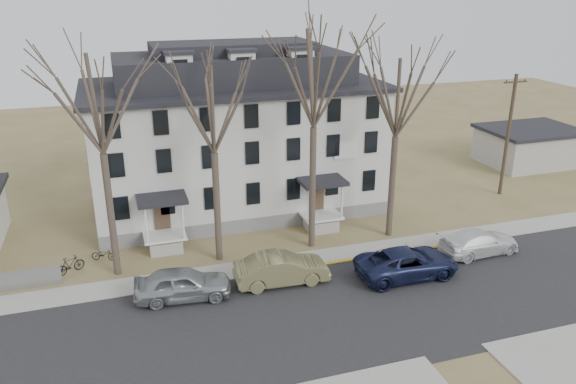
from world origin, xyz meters
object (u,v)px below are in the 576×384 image
object	(u,v)px
tree_mid_right	(398,92)
car_navy	(407,263)
car_tan	(282,270)
bicycle_left	(104,255)
boarding_house	(235,137)
tree_far_left	(97,97)
car_white	(479,243)
car_silver	(183,284)
tree_center	(314,72)
tree_mid_left	(212,104)
utility_pole_far	(508,134)
bicycle_right	(70,266)

from	to	relation	value
tree_mid_right	car_navy	xyz separation A→B (m)	(-1.65, -5.39, -8.77)
car_tan	bicycle_left	bearing A→B (deg)	60.65
boarding_house	tree_mid_right	distance (m)	12.51
bicycle_left	tree_far_left	bearing A→B (deg)	-136.30
car_white	bicycle_left	distance (m)	23.08
tree_far_left	tree_mid_right	distance (m)	17.52
car_white	car_silver	bearing A→B (deg)	86.00
tree_center	car_white	bearing A→B (deg)	-23.75
tree_center	bicycle_left	size ratio (longest dim) A/B	9.62
tree_mid_left	car_navy	xyz separation A→B (m)	(9.85, -5.39, -8.77)
car_white	bicycle_left	bearing A→B (deg)	71.54
boarding_house	car_white	size ratio (longest dim) A/B	3.97
car_tan	car_white	world-z (taller)	car_tan
tree_mid_right	car_silver	bearing A→B (deg)	-164.52
tree_mid_right	bicycle_left	xyz separation A→B (m)	(-18.23, 1.88, -9.20)
car_navy	tree_mid_right	bearing A→B (deg)	-16.50
car_tan	utility_pole_far	bearing A→B (deg)	-66.16
tree_center	car_navy	xyz separation A→B (m)	(3.85, -5.39, -10.26)
utility_pole_far	car_silver	distance (m)	27.75
tree_center	bicycle_left	bearing A→B (deg)	171.61
car_tan	boarding_house	bearing A→B (deg)	1.23
utility_pole_far	tree_far_left	bearing A→B (deg)	-171.90
car_navy	bicycle_left	world-z (taller)	car_navy
utility_pole_far	car_white	size ratio (longest dim) A/B	1.82
tree_far_left	car_silver	xyz separation A→B (m)	(3.28, -3.94, -9.47)
car_navy	bicycle_left	distance (m)	18.12
boarding_house	utility_pole_far	distance (m)	20.88
car_silver	car_white	world-z (taller)	car_silver
bicycle_right	tree_far_left	bearing A→B (deg)	-135.74
tree_mid_right	tree_far_left	bearing A→B (deg)	180.00
tree_far_left	car_white	distance (m)	23.94
utility_pole_far	car_tan	world-z (taller)	utility_pole_far
bicycle_right	car_navy	bearing A→B (deg)	-137.03
car_navy	boarding_house	bearing A→B (deg)	27.33
tree_center	bicycle_left	distance (m)	16.73
utility_pole_far	bicycle_right	xyz separation A→B (m)	(-32.09, -3.39, -4.38)
utility_pole_far	bicycle_left	world-z (taller)	utility_pole_far
tree_far_left	bicycle_left	world-z (taller)	tree_far_left
car_tan	bicycle_right	world-z (taller)	car_tan
boarding_house	car_silver	world-z (taller)	boarding_house
tree_mid_right	utility_pole_far	bearing A→B (deg)	19.29
tree_mid_left	tree_center	world-z (taller)	tree_center
tree_mid_right	car_white	bearing A→B (deg)	-46.15
car_white	tree_far_left	bearing A→B (deg)	75.77
boarding_house	tree_mid_right	bearing A→B (deg)	-43.81
tree_center	bicycle_right	world-z (taller)	tree_center
tree_center	car_white	size ratio (longest dim) A/B	2.81
car_white	car_navy	bearing A→B (deg)	98.72
car_white	bicycle_right	size ratio (longest dim) A/B	3.01
tree_center	bicycle_left	world-z (taller)	tree_center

